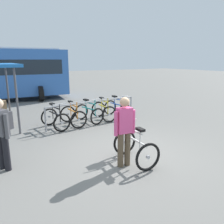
{
  "coord_description": "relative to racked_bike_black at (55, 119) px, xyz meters",
  "views": [
    {
      "loc": [
        -3.18,
        -4.47,
        2.46
      ],
      "look_at": [
        -0.06,
        0.74,
        1.0
      ],
      "focal_mm": 35.58,
      "sensor_mm": 36.0,
      "label": 1
    }
  ],
  "objects": [
    {
      "name": "racked_bike_blue",
      "position": [
        2.79,
        0.26,
        0.0
      ],
      "size": [
        0.77,
        1.15,
        0.97
      ],
      "color": "black",
      "rests_on": "ground"
    },
    {
      "name": "featured_bicycle",
      "position": [
        0.87,
        -3.55,
        0.08
      ],
      "size": [
        0.72,
        1.2,
        0.97
      ],
      "color": "black",
      "rests_on": "ground"
    },
    {
      "name": "racked_bike_orange",
      "position": [
        0.7,
        0.06,
        0.0
      ],
      "size": [
        0.71,
        1.13,
        0.97
      ],
      "color": "black",
      "rests_on": "ground"
    },
    {
      "name": "person_with_featured_bike",
      "position": [
        0.51,
        -3.67,
        0.54
      ],
      "size": [
        0.53,
        0.23,
        1.64
      ],
      "color": "brown",
      "rests_on": "ground"
    },
    {
      "name": "ground_plane",
      "position": [
        0.98,
        -3.17,
        -0.37
      ],
      "size": [
        80.0,
        80.0,
        0.0
      ],
      "primitive_type": "plane",
      "color": "slate"
    },
    {
      "name": "bike_rack_rail",
      "position": [
        1.51,
        -0.04,
        0.32
      ],
      "size": [
        3.89,
        0.41,
        0.88
      ],
      "color": "#99999E",
      "rests_on": "ground"
    },
    {
      "name": "racked_bike_teal",
      "position": [
        1.39,
        0.13,
        0.0
      ],
      "size": [
        0.88,
        1.23,
        0.98
      ],
      "color": "black",
      "rests_on": "ground"
    },
    {
      "name": "racked_bike_yellow",
      "position": [
        2.09,
        0.19,
        0.0
      ],
      "size": [
        0.72,
        1.15,
        0.98
      ],
      "color": "black",
      "rests_on": "ground"
    },
    {
      "name": "pedestrian_with_backpack",
      "position": [
        -1.89,
        -2.41,
        0.57
      ],
      "size": [
        0.44,
        0.47,
        1.64
      ],
      "color": "black",
      "rests_on": "ground"
    },
    {
      "name": "racked_bike_black",
      "position": [
        0.0,
        0.0,
        0.0
      ],
      "size": [
        0.82,
        1.19,
        0.97
      ],
      "color": "black",
      "rests_on": "ground"
    }
  ]
}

